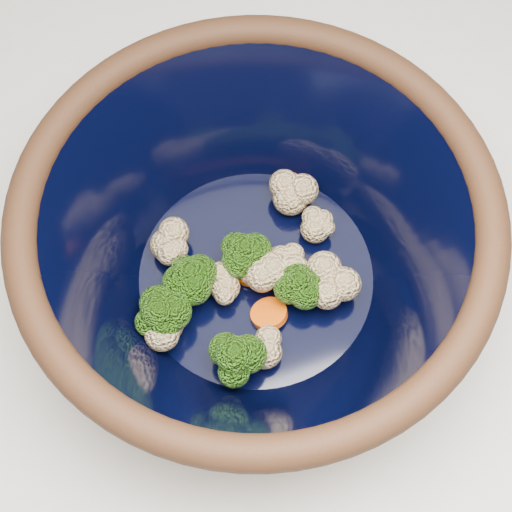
# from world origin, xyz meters

# --- Properties ---
(ground) EXTENTS (3.00, 3.00, 0.00)m
(ground) POSITION_xyz_m (0.00, 0.00, 0.00)
(ground) COLOR #9E7A54
(ground) RESTS_ON ground
(counter) EXTENTS (1.20, 1.20, 0.90)m
(counter) POSITION_xyz_m (0.00, 0.00, 0.45)
(counter) COLOR white
(counter) RESTS_ON ground
(mixing_bowl) EXTENTS (0.40, 0.40, 0.16)m
(mixing_bowl) POSITION_xyz_m (-0.08, -0.03, 0.99)
(mixing_bowl) COLOR black
(mixing_bowl) RESTS_ON counter
(vegetable_pile) EXTENTS (0.18, 0.18, 0.06)m
(vegetable_pile) POSITION_xyz_m (-0.09, -0.04, 0.96)
(vegetable_pile) COLOR #608442
(vegetable_pile) RESTS_ON mixing_bowl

